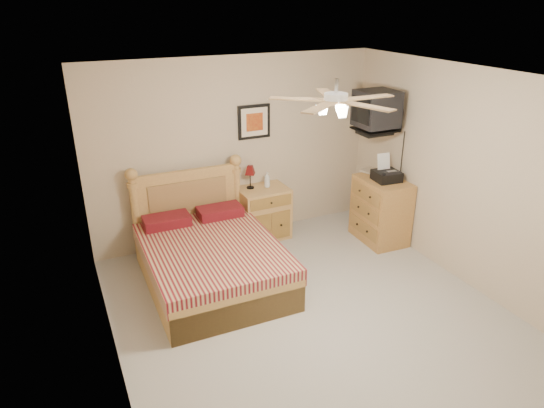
% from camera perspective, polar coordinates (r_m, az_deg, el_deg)
% --- Properties ---
extents(floor, '(4.50, 4.50, 0.00)m').
position_cam_1_polar(floor, '(5.35, 5.01, -13.21)').
color(floor, '#A29C92').
rests_on(floor, ground).
extents(ceiling, '(4.00, 4.50, 0.04)m').
position_cam_1_polar(ceiling, '(4.36, 6.17, 14.29)').
color(ceiling, white).
rests_on(ceiling, ground).
extents(wall_back, '(4.00, 0.04, 2.50)m').
position_cam_1_polar(wall_back, '(6.63, -4.31, 6.32)').
color(wall_back, '#C1AC8E').
rests_on(wall_back, ground).
extents(wall_front, '(4.00, 0.04, 2.50)m').
position_cam_1_polar(wall_front, '(3.27, 26.48, -15.54)').
color(wall_front, '#C1AC8E').
rests_on(wall_front, ground).
extents(wall_left, '(0.04, 4.50, 2.50)m').
position_cam_1_polar(wall_left, '(4.17, -19.13, -5.58)').
color(wall_left, '#C1AC8E').
rests_on(wall_left, ground).
extents(wall_right, '(0.04, 4.50, 2.50)m').
position_cam_1_polar(wall_right, '(5.93, 22.52, 2.51)').
color(wall_right, '#C1AC8E').
rests_on(wall_right, ground).
extents(bed, '(1.49, 1.95, 1.25)m').
position_cam_1_polar(bed, '(5.64, -7.23, -3.81)').
color(bed, '#AC7D49').
rests_on(bed, ground).
extents(nightstand, '(0.69, 0.52, 0.73)m').
position_cam_1_polar(nightstand, '(6.83, -1.05, -1.02)').
color(nightstand, tan).
rests_on(nightstand, ground).
extents(table_lamp, '(0.21, 0.21, 0.33)m').
position_cam_1_polar(table_lamp, '(6.65, -2.59, 3.21)').
color(table_lamp, '#580B0B').
rests_on(table_lamp, nightstand).
extents(lotion_bottle, '(0.10, 0.10, 0.22)m').
position_cam_1_polar(lotion_bottle, '(6.70, -0.58, 2.89)').
color(lotion_bottle, white).
rests_on(lotion_bottle, nightstand).
extents(framed_picture, '(0.46, 0.04, 0.46)m').
position_cam_1_polar(framed_picture, '(6.61, -2.13, 9.65)').
color(framed_picture, black).
rests_on(framed_picture, wall_back).
extents(dresser, '(0.56, 0.78, 0.90)m').
position_cam_1_polar(dresser, '(6.87, 12.67, -0.72)').
color(dresser, '#A46434').
rests_on(dresser, ground).
extents(fax_machine, '(0.36, 0.38, 0.35)m').
position_cam_1_polar(fax_machine, '(6.63, 13.42, 4.12)').
color(fax_machine, black).
rests_on(fax_machine, dresser).
extents(magazine_lower, '(0.30, 0.35, 0.03)m').
position_cam_1_polar(magazine_lower, '(6.86, 11.25, 3.51)').
color(magazine_lower, beige).
rests_on(magazine_lower, dresser).
extents(magazine_upper, '(0.27, 0.33, 0.02)m').
position_cam_1_polar(magazine_upper, '(6.84, 11.24, 3.69)').
color(magazine_upper, gray).
rests_on(magazine_upper, magazine_lower).
extents(wall_tv, '(0.56, 0.46, 0.58)m').
position_cam_1_polar(wall_tv, '(6.55, 13.25, 10.64)').
color(wall_tv, black).
rests_on(wall_tv, wall_right).
extents(ceiling_fan, '(1.14, 1.14, 0.28)m').
position_cam_1_polar(ceiling_fan, '(4.22, 7.51, 11.99)').
color(ceiling_fan, silver).
rests_on(ceiling_fan, ceiling).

